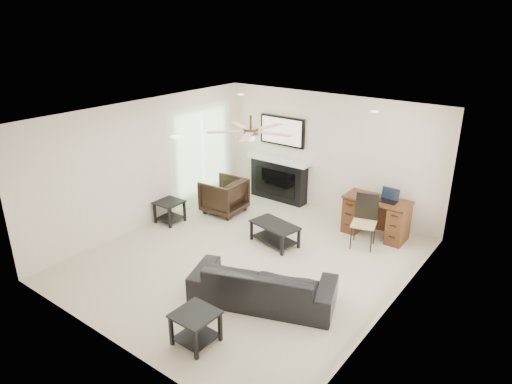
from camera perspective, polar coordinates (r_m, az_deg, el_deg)
room_shell at (r=7.28m, az=0.41°, el=3.04°), size 5.50×5.54×2.52m
sofa at (r=6.78m, az=0.87°, el=-11.36°), size 2.25×1.49×0.61m
armchair at (r=9.70m, az=-4.04°, el=-0.47°), size 0.87×0.85×0.74m
coffee_table at (r=8.42m, az=2.35°, el=-5.26°), size 0.98×0.67×0.40m
end_table_near at (r=6.13m, az=-7.53°, el=-16.50°), size 0.53×0.53×0.45m
end_table_left at (r=9.43m, az=-10.73°, el=-2.44°), size 0.51×0.51×0.45m
fireplace_unit at (r=10.17m, az=2.84°, el=4.08°), size 1.52×0.34×1.91m
desk at (r=8.94m, az=14.74°, el=-3.08°), size 1.22×0.56×0.76m
desk_chair at (r=8.43m, az=13.34°, el=-3.69°), size 0.52×0.53×0.97m
laptop at (r=8.67m, az=16.21°, el=-0.45°), size 0.33×0.24×0.23m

